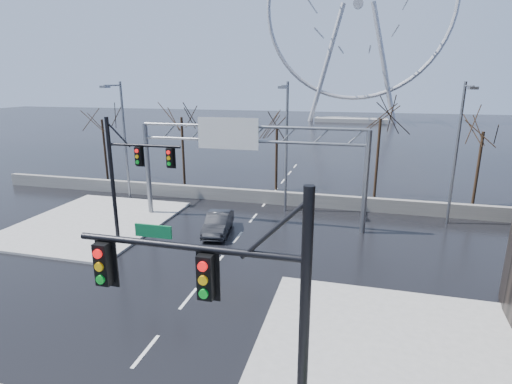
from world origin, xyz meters
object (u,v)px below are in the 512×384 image
(ferris_wheel, at_px, (358,12))
(car, at_px, (218,223))
(signal_mast_far, at_px, (128,171))
(sign_gantry, at_px, (244,153))
(signal_mast_near, at_px, (244,316))

(ferris_wheel, relative_size, car, 11.88)
(signal_mast_far, xyz_separation_m, sign_gantry, (5.49, 6.00, 0.35))
(sign_gantry, relative_size, car, 3.82)
(signal_mast_far, bearing_deg, ferris_wheel, 82.80)
(signal_mast_far, xyz_separation_m, ferris_wheel, (10.87, 86.04, 21.30))
(signal_mast_near, bearing_deg, signal_mast_far, 130.26)
(signal_mast_far, bearing_deg, sign_gantry, 47.53)
(signal_mast_far, distance_m, car, 6.94)
(signal_mast_far, relative_size, ferris_wheel, 0.16)
(car, bearing_deg, ferris_wheel, 77.25)
(sign_gantry, bearing_deg, ferris_wheel, 86.16)
(signal_mast_near, relative_size, signal_mast_far, 1.00)
(ferris_wheel, height_order, car, ferris_wheel)
(signal_mast_far, bearing_deg, car, 38.91)
(signal_mast_far, height_order, ferris_wheel, ferris_wheel)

